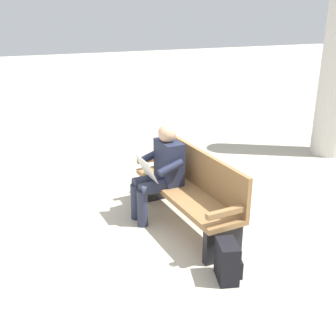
# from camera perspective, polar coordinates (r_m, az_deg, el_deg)

# --- Properties ---
(ground_plane) EXTENTS (40.00, 40.00, 0.00)m
(ground_plane) POSITION_cam_1_polar(r_m,az_deg,el_deg) (4.99, 2.32, -7.87)
(ground_plane) COLOR #B7AD99
(bench_near) EXTENTS (1.83, 0.60, 0.90)m
(bench_near) POSITION_cam_1_polar(r_m,az_deg,el_deg) (4.82, 3.14, -2.91)
(bench_near) COLOR olive
(bench_near) RESTS_ON ground
(person_seated) EXTENTS (0.59, 0.59, 1.18)m
(person_seated) POSITION_cam_1_polar(r_m,az_deg,el_deg) (4.92, -1.04, -0.24)
(person_seated) COLOR #1E2338
(person_seated) RESTS_ON ground
(backpack) EXTENTS (0.33, 0.28, 0.39)m
(backpack) POSITION_cam_1_polar(r_m,az_deg,el_deg) (4.04, 8.25, -12.66)
(backpack) COLOR black
(backpack) RESTS_ON ground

